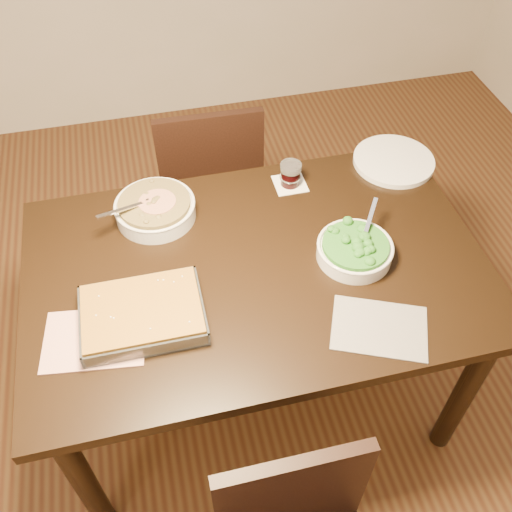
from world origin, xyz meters
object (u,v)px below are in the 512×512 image
dinner_plate (394,161)px  chair_far (210,178)px  broccoli_bowl (355,249)px  wine_tumbler (291,174)px  table (257,285)px  baking_dish (143,315)px  stew_bowl (155,208)px

dinner_plate → chair_far: size_ratio=0.33×
broccoli_bowl → wine_tumbler: bearing=105.0°
wine_tumbler → table: bearing=-120.8°
table → wine_tumbler: (0.20, 0.34, 0.14)m
broccoli_bowl → baking_dish: broccoli_bowl is taller
wine_tumbler → chair_far: 0.55m
dinner_plate → chair_far: chair_far is taller
baking_dish → broccoli_bowl: bearing=8.4°
wine_tumbler → stew_bowl: bearing=-173.6°
stew_bowl → wine_tumbler: stew_bowl is taller
table → broccoli_bowl: (0.30, -0.04, 0.13)m
table → baking_dish: baking_dish is taller
baking_dish → chair_far: 0.97m
wine_tumbler → dinner_plate: (0.39, 0.02, -0.04)m
stew_bowl → wine_tumbler: (0.47, 0.05, 0.01)m
broccoli_bowl → wine_tumbler: broccoli_bowl is taller
stew_bowl → dinner_plate: bearing=5.1°
stew_bowl → wine_tumbler: size_ratio=3.28×
table → chair_far: size_ratio=1.60×
table → chair_far: bearing=92.1°
baking_dish → wine_tumbler: 0.72m
wine_tumbler → dinner_plate: size_ratio=0.29×
table → wine_tumbler: size_ratio=16.77×
wine_tumbler → baking_dish: bearing=-140.1°
dinner_plate → wine_tumbler: bearing=-176.5°
table → wine_tumbler: 0.42m
broccoli_bowl → wine_tumbler: (-0.10, 0.37, 0.01)m
chair_far → broccoli_bowl: bearing=114.4°
wine_tumbler → broccoli_bowl: bearing=-75.0°
stew_bowl → baking_dish: stew_bowl is taller
stew_bowl → dinner_plate: 0.87m
wine_tumbler → dinner_plate: wine_tumbler is taller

